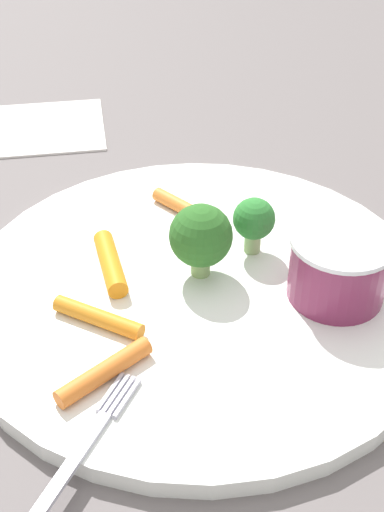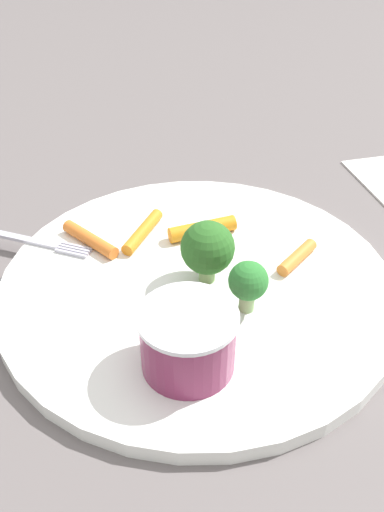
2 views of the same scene
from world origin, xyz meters
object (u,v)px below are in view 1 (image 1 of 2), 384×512
at_px(plate, 199,287).
at_px(broccoli_floret_1, 196,236).
at_px(napkin, 38,127).
at_px(broccoli_floret_0, 254,220).
at_px(carrot_stick_1, 104,372).
at_px(carrot_stick_2, 98,317).
at_px(carrot_stick_3, 179,205).
at_px(carrot_stick_0, 112,260).
at_px(sauce_cup, 339,266).

relative_size(plate, broccoli_floret_1, 6.00).
xyz_separation_m(broccoli_floret_1, napkin, (-0.18, 0.20, -0.04)).
bearing_deg(broccoli_floret_0, napkin, 141.22).
relative_size(carrot_stick_1, carrot_stick_2, 1.02).
relative_size(carrot_stick_3, napkin, 0.38).
xyz_separation_m(carrot_stick_0, carrot_stick_1, (0.02, -0.10, -0.00)).
distance_m(carrot_stick_2, napkin, 0.29).
distance_m(carrot_stick_0, carrot_stick_1, 0.10).
height_order(broccoli_floret_0, carrot_stick_2, broccoli_floret_0).
xyz_separation_m(plate, sauce_cup, (0.09, 0.00, 0.03)).
distance_m(carrot_stick_3, napkin, 0.21).
xyz_separation_m(carrot_stick_3, napkin, (-0.16, 0.13, -0.02)).
xyz_separation_m(sauce_cup, broccoli_floret_1, (-0.09, 0.01, 0.01)).
distance_m(broccoli_floret_0, napkin, 0.28).
bearing_deg(broccoli_floret_1, napkin, 131.75).
height_order(carrot_stick_0, carrot_stick_1, carrot_stick_0).
xyz_separation_m(broccoli_floret_1, carrot_stick_0, (-0.06, -0.00, -0.02)).
height_order(broccoli_floret_0, carrot_stick_3, broccoli_floret_0).
xyz_separation_m(sauce_cup, carrot_stick_1, (-0.12, -0.09, -0.02)).
relative_size(broccoli_floret_0, carrot_stick_2, 0.69).
xyz_separation_m(plate, carrot_stick_1, (-0.04, -0.09, 0.01)).
height_order(sauce_cup, broccoli_floret_1, broccoli_floret_1).
height_order(sauce_cup, carrot_stick_2, sauce_cup).
xyz_separation_m(carrot_stick_1, napkin, (-0.15, 0.30, -0.02)).
distance_m(carrot_stick_0, carrot_stick_3, 0.08).
distance_m(plate, carrot_stick_1, 0.10).
bearing_deg(broccoli_floret_1, broccoli_floret_0, 41.51).
relative_size(plate, carrot_stick_1, 5.07).
xyz_separation_m(broccoli_floret_0, broccoli_floret_1, (-0.03, -0.03, 0.00)).
distance_m(broccoli_floret_0, carrot_stick_3, 0.07).
xyz_separation_m(broccoli_floret_1, carrot_stick_1, (-0.03, -0.10, -0.02)).
xyz_separation_m(plate, napkin, (-0.18, 0.21, -0.00)).
xyz_separation_m(sauce_cup, napkin, (-0.27, 0.21, -0.03)).
xyz_separation_m(carrot_stick_2, carrot_stick_3, (0.03, 0.13, -0.00)).
height_order(plate, carrot_stick_2, carrot_stick_2).
relative_size(sauce_cup, carrot_stick_3, 1.38).
xyz_separation_m(carrot_stick_0, napkin, (-0.13, 0.21, -0.02)).
distance_m(plate, carrot_stick_2, 0.07).
bearing_deg(sauce_cup, plate, -178.96).
height_order(plate, napkin, plate).
bearing_deg(sauce_cup, carrot_stick_2, -159.58).
bearing_deg(carrot_stick_0, broccoli_floret_0, 20.71).
bearing_deg(broccoli_floret_0, carrot_stick_2, -133.70).
height_order(broccoli_floret_1, carrot_stick_0, broccoli_floret_1).
relative_size(carrot_stick_0, napkin, 0.48).
bearing_deg(plate, sauce_cup, 1.04).
relative_size(carrot_stick_2, napkin, 0.49).
xyz_separation_m(broccoli_floret_0, carrot_stick_0, (-0.09, -0.03, -0.02)).
height_order(plate, carrot_stick_0, carrot_stick_0).
distance_m(broccoli_floret_1, carrot_stick_3, 0.08).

